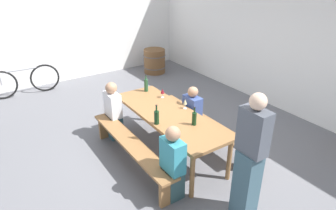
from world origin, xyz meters
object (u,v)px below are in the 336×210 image
Objects in this scene: wine_bottle_2 at (157,117)px; seated_guest_near_0 at (113,112)px; seated_guest_near_1 at (173,165)px; tasting_table at (168,117)px; wine_bottle_0 at (146,85)px; parked_bicycle_0 at (23,81)px; wine_glass_0 at (185,102)px; seated_guest_far_0 at (192,116)px; standing_host at (250,161)px; wine_barrel at (155,61)px; bench_near at (131,146)px; bench_far at (200,122)px; wine_bottle_1 at (194,118)px; wine_glass_1 at (162,91)px.

seated_guest_near_0 reaches higher than wine_bottle_2.
tasting_table is at bearing 59.41° from seated_guest_near_1.
wine_bottle_0 is 0.20× the size of parked_bicycle_0.
seated_guest_far_0 is (-0.08, 0.22, -0.36)m from wine_glass_0.
wine_bottle_0 reaches higher than wine_glass_0.
seated_guest_near_1 is 0.65× the size of standing_host.
bench_near is at bearing -36.21° from wine_barrel.
wine_bottle_2 is at bearing -79.46° from bench_far.
seated_guest_far_0 is 3.87m from wine_barrel.
wine_bottle_1 is at bearing 56.92° from bench_near.
wine_bottle_1 is 4.62m from wine_barrel.
bench_near is 4.11m from parked_bicycle_0.
seated_guest_near_0 is (-0.98, -0.90, -0.35)m from wine_glass_0.
tasting_table is at bearing -28.32° from wine_barrel.
wine_glass_1 is 0.16× the size of seated_guest_far_0.
wine_glass_0 is 4.06m from wine_barrel.
wine_bottle_1 is 1.73× the size of wine_glass_0.
seated_guest_near_0 reaches higher than bench_far.
wine_glass_0 is 0.43m from seated_guest_far_0.
wine_bottle_0 is 3.26m from wine_barrel.
standing_host is at bearing -3.23° from wine_bottle_0.
wine_glass_1 is (-1.12, 0.15, 0.01)m from wine_bottle_1.
seated_guest_near_0 is (-0.38, -0.83, -0.35)m from wine_glass_1.
seated_guest_near_1 reaches higher than seated_guest_far_0.
wine_bottle_0 is 0.30× the size of seated_guest_near_0.
bench_near is 1.32× the size of standing_host.
seated_guest_far_0 reaches higher than wine_bottle_1.
seated_guest_near_0 is (-1.16, -0.22, -0.34)m from wine_bottle_2.
wine_bottle_0 is (-1.00, 0.88, 0.52)m from bench_near.
wine_glass_0 reaches higher than wine_barrel.
tasting_table is 13.75× the size of wine_glass_0.
seated_guest_far_0 is 4.50m from parked_bicycle_0.
wine_bottle_2 is at bearing -126.89° from wine_bottle_1.
wine_barrel is (-2.66, 1.81, -0.53)m from wine_bottle_0.
wine_bottle_0 reaches higher than wine_barrel.
tasting_table is 13.97× the size of wine_glass_1.
wine_glass_0 is at bearing 6.63° from wine_glass_1.
standing_host is at bearing -21.83° from bench_far.
wine_bottle_2 is 0.28× the size of seated_guest_near_1.
parked_bicycle_0 reaches higher than bench_near.
wine_glass_0 is 4.49m from parked_bicycle_0.
standing_host reaches higher than parked_bicycle_0.
tasting_table is 0.78m from bench_near.
wine_bottle_2 reaches higher than bench_near.
wine_bottle_1 is at bearing 12.32° from tasting_table.
tasting_table is 2.23× the size of seated_guest_far_0.
wine_glass_0 is 1.75m from standing_host.
wine_bottle_1 is 1.68m from seated_guest_near_0.
wine_bottle_0 is 0.81m from seated_guest_near_0.
seated_guest_near_1 is (0.93, -0.90, -0.33)m from wine_glass_0.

